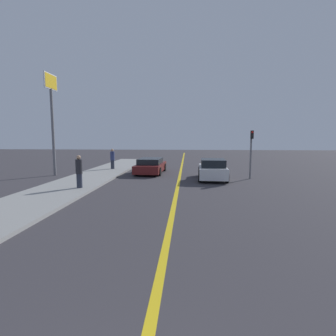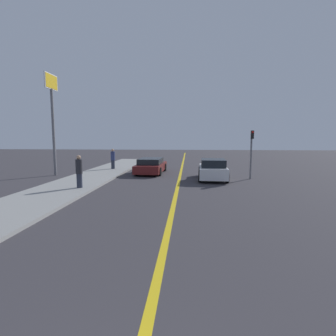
{
  "view_description": "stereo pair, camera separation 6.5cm",
  "coord_description": "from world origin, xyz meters",
  "px_view_note": "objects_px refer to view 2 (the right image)",
  "views": [
    {
      "loc": [
        0.54,
        -0.45,
        2.81
      ],
      "look_at": [
        -0.56,
        14.48,
        1.07
      ],
      "focal_mm": 28.0,
      "sensor_mm": 36.0,
      "label": 1
    },
    {
      "loc": [
        0.6,
        -0.45,
        2.81
      ],
      "look_at": [
        -0.56,
        14.48,
        1.07
      ],
      "focal_mm": 28.0,
      "sensor_mm": 36.0,
      "label": 2
    }
  ],
  "objects_px": {
    "car_near_right_lane": "(213,170)",
    "traffic_light": "(251,149)",
    "pedestrian_mid_group": "(79,171)",
    "pedestrian_far_standing": "(113,159)",
    "roadside_sign": "(52,104)",
    "car_ahead_center": "(151,166)"
  },
  "relations": [
    {
      "from": "car_near_right_lane",
      "to": "pedestrian_far_standing",
      "type": "relative_size",
      "value": 2.31
    },
    {
      "from": "car_near_right_lane",
      "to": "traffic_light",
      "type": "relative_size",
      "value": 1.21
    },
    {
      "from": "car_near_right_lane",
      "to": "pedestrian_mid_group",
      "type": "xyz_separation_m",
      "value": [
        -7.46,
        -4.17,
        0.34
      ]
    },
    {
      "from": "car_near_right_lane",
      "to": "roadside_sign",
      "type": "xyz_separation_m",
      "value": [
        -11.54,
        1.05,
        4.59
      ]
    },
    {
      "from": "car_near_right_lane",
      "to": "traffic_light",
      "type": "distance_m",
      "value": 2.95
    },
    {
      "from": "pedestrian_far_standing",
      "to": "car_ahead_center",
      "type": "bearing_deg",
      "value": -23.86
    },
    {
      "from": "car_ahead_center",
      "to": "traffic_light",
      "type": "bearing_deg",
      "value": -16.33
    },
    {
      "from": "car_near_right_lane",
      "to": "roadside_sign",
      "type": "height_order",
      "value": "roadside_sign"
    },
    {
      "from": "traffic_light",
      "to": "roadside_sign",
      "type": "distance_m",
      "value": 14.5
    },
    {
      "from": "car_ahead_center",
      "to": "pedestrian_mid_group",
      "type": "bearing_deg",
      "value": -109.99
    },
    {
      "from": "car_ahead_center",
      "to": "traffic_light",
      "type": "xyz_separation_m",
      "value": [
        7.16,
        -2.43,
        1.47
      ]
    },
    {
      "from": "pedestrian_mid_group",
      "to": "pedestrian_far_standing",
      "type": "bearing_deg",
      "value": 94.4
    },
    {
      "from": "car_near_right_lane",
      "to": "pedestrian_far_standing",
      "type": "height_order",
      "value": "pedestrian_far_standing"
    },
    {
      "from": "pedestrian_far_standing",
      "to": "roadside_sign",
      "type": "bearing_deg",
      "value": -135.81
    },
    {
      "from": "car_near_right_lane",
      "to": "traffic_light",
      "type": "height_order",
      "value": "traffic_light"
    },
    {
      "from": "traffic_light",
      "to": "car_ahead_center",
      "type": "bearing_deg",
      "value": 161.26
    },
    {
      "from": "car_ahead_center",
      "to": "pedestrian_far_standing",
      "type": "relative_size",
      "value": 2.74
    },
    {
      "from": "pedestrian_mid_group",
      "to": "pedestrian_far_standing",
      "type": "relative_size",
      "value": 1.01
    },
    {
      "from": "traffic_light",
      "to": "pedestrian_far_standing",
      "type": "bearing_deg",
      "value": 159.53
    },
    {
      "from": "car_ahead_center",
      "to": "roadside_sign",
      "type": "height_order",
      "value": "roadside_sign"
    },
    {
      "from": "car_near_right_lane",
      "to": "pedestrian_mid_group",
      "type": "bearing_deg",
      "value": -148.34
    },
    {
      "from": "pedestrian_far_standing",
      "to": "traffic_light",
      "type": "relative_size",
      "value": 0.53
    }
  ]
}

